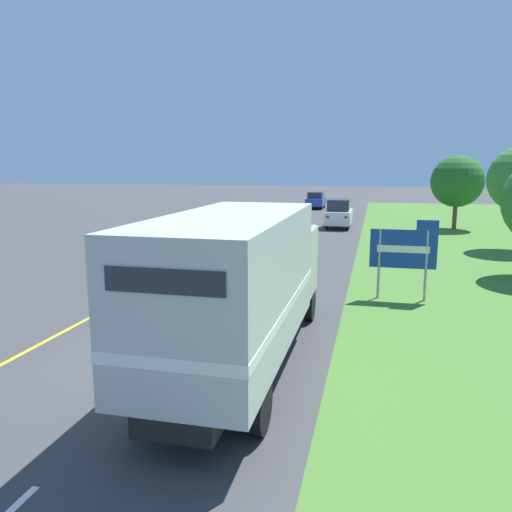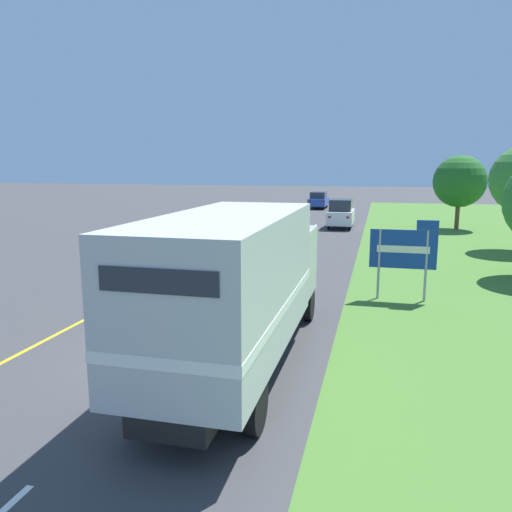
# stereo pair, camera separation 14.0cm
# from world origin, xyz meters

# --- Properties ---
(ground_plane) EXTENTS (200.00, 200.00, 0.00)m
(ground_plane) POSITION_xyz_m (0.00, 0.00, 0.00)
(ground_plane) COLOR #3D3D3F
(edge_line_yellow) EXTENTS (0.12, 68.33, 0.01)m
(edge_line_yellow) POSITION_xyz_m (-3.70, 18.59, 0.00)
(edge_line_yellow) COLOR yellow
(edge_line_yellow) RESTS_ON ground
(centre_dash_near) EXTENTS (0.12, 2.60, 0.01)m
(centre_dash_near) POSITION_xyz_m (0.00, 0.24, 0.00)
(centre_dash_near) COLOR white
(centre_dash_near) RESTS_ON ground
(centre_dash_mid_a) EXTENTS (0.12, 2.60, 0.01)m
(centre_dash_mid_a) POSITION_xyz_m (0.00, 6.84, 0.00)
(centre_dash_mid_a) COLOR white
(centre_dash_mid_a) RESTS_ON ground
(centre_dash_mid_b) EXTENTS (0.12, 2.60, 0.01)m
(centre_dash_mid_b) POSITION_xyz_m (0.00, 13.44, 0.00)
(centre_dash_mid_b) COLOR white
(centre_dash_mid_b) RESTS_ON ground
(centre_dash_far) EXTENTS (0.12, 2.60, 0.01)m
(centre_dash_far) POSITION_xyz_m (0.00, 20.04, 0.00)
(centre_dash_far) COLOR white
(centre_dash_far) RESTS_ON ground
(centre_dash_farthest) EXTENTS (0.12, 2.60, 0.01)m
(centre_dash_farthest) POSITION_xyz_m (0.00, 26.64, 0.00)
(centre_dash_farthest) COLOR white
(centre_dash_farthest) RESTS_ON ground
(horse_trailer_truck) EXTENTS (2.41, 8.78, 3.58)m
(horse_trailer_truck) POSITION_xyz_m (1.77, -0.29, 2.00)
(horse_trailer_truck) COLOR black
(horse_trailer_truck) RESTS_ON ground
(lead_car_white) EXTENTS (1.80, 3.87, 2.06)m
(lead_car_white) POSITION_xyz_m (-1.85, 14.42, 1.02)
(lead_car_white) COLOR black
(lead_car_white) RESTS_ON ground
(lead_car_white_ahead) EXTENTS (1.80, 4.01, 2.10)m
(lead_car_white_ahead) POSITION_xyz_m (1.97, 26.36, 1.04)
(lead_car_white_ahead) COLOR black
(lead_car_white_ahead) RESTS_ON ground
(lead_car_blue_ahead) EXTENTS (1.80, 4.48, 1.76)m
(lead_car_blue_ahead) POSITION_xyz_m (-1.62, 42.71, 0.90)
(lead_car_blue_ahead) COLOR black
(lead_car_blue_ahead) RESTS_ON ground
(highway_sign) EXTENTS (2.20, 0.09, 2.75)m
(highway_sign) POSITION_xyz_m (5.59, 6.71, 1.71)
(highway_sign) COLOR #9E9EA3
(highway_sign) RESTS_ON ground
(roadside_tree_far) EXTENTS (3.66, 3.66, 5.24)m
(roadside_tree_far) POSITION_xyz_m (10.14, 27.53, 3.40)
(roadside_tree_far) COLOR brown
(roadside_tree_far) RESTS_ON ground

